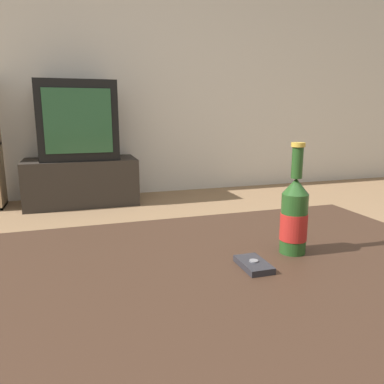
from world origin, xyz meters
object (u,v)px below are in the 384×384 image
beer_bottle (294,216)px  television (78,121)px  tv_stand (82,181)px  cell_phone (255,265)px

beer_bottle → television: bearing=99.4°
television → beer_bottle: 2.69m
tv_stand → television: (-0.00, -0.00, 0.53)m
tv_stand → cell_phone: bearing=-83.6°
television → cell_phone: 2.74m
beer_bottle → cell_phone: (-0.13, -0.06, -0.09)m
television → beer_bottle: size_ratio=2.47×
tv_stand → cell_phone: (0.31, -2.71, 0.27)m
television → cell_phone: bearing=-83.6°
television → cell_phone: television is taller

